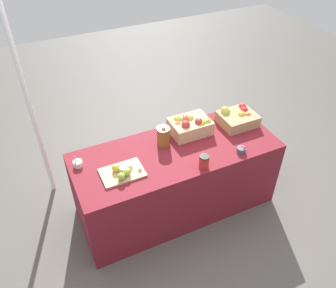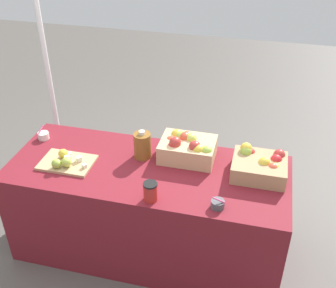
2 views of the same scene
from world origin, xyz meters
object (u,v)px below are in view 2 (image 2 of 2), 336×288
Objects in this scene: cider_jug at (142,145)px; tent_pole at (46,63)px; cutting_board_front at (66,161)px; apple_crate_left at (260,165)px; coffee_cup at (150,192)px; sample_bowl_mid at (43,136)px; sample_bowl_near at (218,204)px; apple_crate_middle at (187,147)px.

tent_pole is (-1.03, 0.65, 0.25)m from cider_jug.
cutting_board_front is 1.07m from tent_pole.
apple_crate_left is 0.75m from coffee_cup.
cider_jug reaches higher than cutting_board_front.
coffee_cup is at bearing -145.83° from apple_crate_left.
sample_bowl_mid is at bearing 178.20° from apple_crate_left.
tent_pole is (-0.24, 0.61, 0.31)m from sample_bowl_mid.
cider_jug reaches higher than coffee_cup.
coffee_cup is at bearing -26.04° from sample_bowl_mid.
apple_crate_left is at bearing 9.37° from cutting_board_front.
sample_bowl_near is 0.71m from cider_jug.
apple_crate_left is at bearing -19.68° from tent_pole.
cutting_board_front is (-1.28, -0.21, -0.04)m from apple_crate_left.
apple_crate_middle reaches higher than apple_crate_left.
cider_jug is at bearing -168.54° from apple_crate_middle.
sample_bowl_near is 0.04× the size of tent_pole.
cider_jug is at bearing 24.48° from cutting_board_front.
coffee_cup reaches higher than sample_bowl_mid.
tent_pole is (-1.61, 1.05, 0.32)m from sample_bowl_near.
cutting_board_front is 2.89× the size of coffee_cup.
apple_crate_middle is 0.55m from sample_bowl_near.
cider_jug is (0.79, -0.04, 0.07)m from sample_bowl_mid.
sample_bowl_mid is (-1.37, 0.44, 0.00)m from sample_bowl_near.
sample_bowl_near is 0.96× the size of sample_bowl_mid.
coffee_cup is at bearing -67.16° from cider_jug.
apple_crate_left is at bearing -7.67° from apple_crate_middle.
sample_bowl_mid reaches higher than sample_bowl_near.
apple_crate_middle is 1.05× the size of cutting_board_front.
coffee_cup is (0.66, -0.21, 0.04)m from cutting_board_front.
apple_crate_left is 0.16× the size of tent_pole.
tent_pole is at bearing 111.66° from sample_bowl_mid.
cutting_board_front is 1.08m from sample_bowl_near.
apple_crate_middle is (-0.50, 0.07, 0.02)m from apple_crate_left.
cider_jug is at bearing -32.27° from tent_pole.
tent_pole is at bearing 146.97° from sample_bowl_near.
cutting_board_front is 3.78× the size of sample_bowl_near.
apple_crate_middle is at bearing 11.46° from cider_jug.
apple_crate_left is 3.53× the size of sample_bowl_mid.
cider_jug is 0.10× the size of tent_pole.
cider_jug reaches higher than sample_bowl_near.
tent_pole is at bearing 138.26° from coffee_cup.
tent_pole is at bearing 156.17° from apple_crate_middle.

